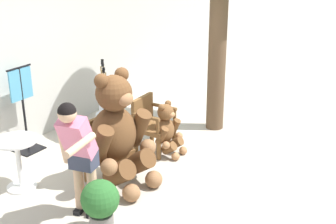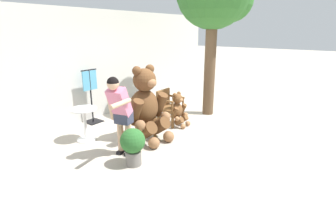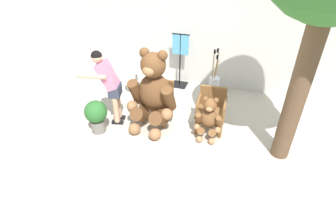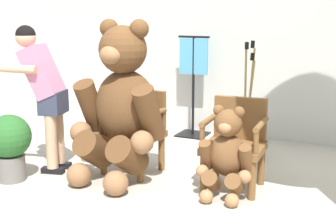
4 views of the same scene
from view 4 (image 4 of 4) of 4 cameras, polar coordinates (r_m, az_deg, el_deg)
ground_plane at (r=4.49m, az=-0.48°, el=-9.77°), size 60.00×60.00×0.00m
back_wall at (r=6.42m, az=8.98°, el=9.52°), size 10.00×0.16×2.80m
wooden_chair_left at (r=4.97m, az=-3.96°, el=-2.05°), size 0.60×0.57×0.86m
wooden_chair_right at (r=4.55m, az=8.23°, el=-3.48°), size 0.59×0.55×0.86m
teddy_bear_large at (r=4.68m, az=-5.75°, el=1.12°), size 0.97×0.94×1.61m
teddy_bear_small at (r=4.30m, az=7.15°, el=-5.01°), size 0.51×0.49×0.85m
person_visitor at (r=5.05m, az=-14.96°, el=3.05°), size 0.73×0.60×1.54m
white_stool at (r=5.39m, az=9.86°, el=-2.24°), size 0.34×0.34×0.46m
brush_bucket at (r=5.33m, az=9.94°, el=0.71°), size 0.22×0.22×0.91m
round_side_table at (r=6.04m, az=-7.34°, el=0.29°), size 0.56×0.56×0.72m
potted_plant at (r=4.94m, az=-18.75°, el=-3.54°), size 0.44×0.44×0.68m
clothing_display_stand at (r=6.36m, az=3.10°, el=3.46°), size 0.44×0.40×1.36m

